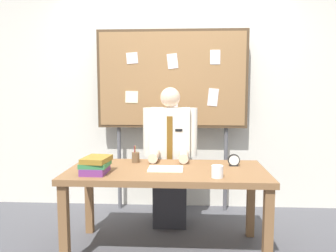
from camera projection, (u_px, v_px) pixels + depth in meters
The scene contains 10 objects.
ground_plane at pixel (167, 250), 2.90m from camera, with size 12.00×12.00×0.00m, color #4C4C51.
back_wall at pixel (173, 94), 3.94m from camera, with size 6.40×0.08×2.70m, color silver.
desk at pixel (167, 179), 2.83m from camera, with size 1.68×0.79×0.73m.
person at pixel (170, 162), 3.40m from camera, with size 0.55×0.56×1.43m.
bulletin_board at pixel (172, 81), 3.72m from camera, with size 1.69×0.09×2.07m.
book_stack at pixel (96, 165), 2.67m from camera, with size 0.23×0.27×0.13m.
open_notebook at pixel (166, 169), 2.81m from camera, with size 0.29×0.21×0.01m, color silver.
desk_clock at pixel (234, 161), 2.93m from camera, with size 0.11×0.04×0.11m.
coffee_mug at pixel (217, 172), 2.54m from camera, with size 0.09×0.09×0.09m, color white.
pen_holder at pixel (136, 157), 3.07m from camera, with size 0.07×0.07×0.16m.
Camera 1 is at (0.16, -2.76, 1.40)m, focal length 35.43 mm.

